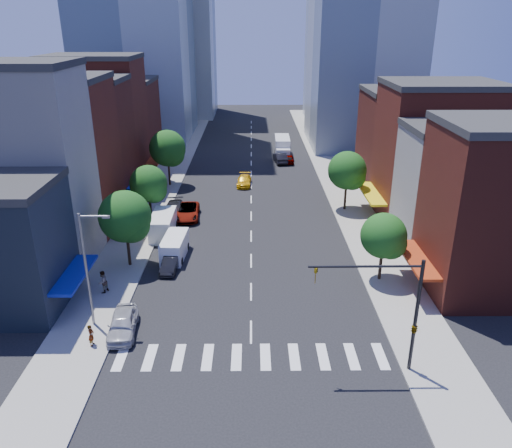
{
  "coord_description": "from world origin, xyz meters",
  "views": [
    {
      "loc": [
        0.11,
        -31.5,
        21.54
      ],
      "look_at": [
        0.45,
        9.18,
        5.0
      ],
      "focal_mm": 35.0,
      "sensor_mm": 36.0,
      "label": 1
    }
  ],
  "objects_px": {
    "taxi": "(244,181)",
    "box_truck": "(282,148)",
    "parked_car_front": "(123,323)",
    "cargo_van_far": "(163,225)",
    "cargo_van_near": "(174,247)",
    "pedestrian_near": "(91,335)",
    "pedestrian_far": "(103,282)",
    "parked_car_rear": "(175,210)",
    "parked_car_second": "(171,264)",
    "parked_car_third": "(187,212)",
    "traffic_car_oncoming": "(280,158)",
    "traffic_car_far": "(289,159)"
  },
  "relations": [
    {
      "from": "taxi",
      "to": "box_truck",
      "type": "distance_m",
      "value": 17.56
    },
    {
      "from": "parked_car_front",
      "to": "cargo_van_far",
      "type": "relative_size",
      "value": 0.84
    },
    {
      "from": "cargo_van_far",
      "to": "taxi",
      "type": "bearing_deg",
      "value": 63.91
    },
    {
      "from": "cargo_van_near",
      "to": "cargo_van_far",
      "type": "relative_size",
      "value": 0.89
    },
    {
      "from": "cargo_van_far",
      "to": "pedestrian_near",
      "type": "distance_m",
      "value": 19.96
    },
    {
      "from": "pedestrian_far",
      "to": "cargo_van_near",
      "type": "bearing_deg",
      "value": 169.45
    },
    {
      "from": "parked_car_rear",
      "to": "cargo_van_far",
      "type": "bearing_deg",
      "value": -99.25
    },
    {
      "from": "taxi",
      "to": "parked_car_second",
      "type": "bearing_deg",
      "value": -101.12
    },
    {
      "from": "parked_car_front",
      "to": "parked_car_third",
      "type": "distance_m",
      "value": 23.53
    },
    {
      "from": "parked_car_rear",
      "to": "traffic_car_oncoming",
      "type": "xyz_separation_m",
      "value": [
        13.85,
        24.42,
        0.01
      ]
    },
    {
      "from": "parked_car_front",
      "to": "traffic_car_far",
      "type": "bearing_deg",
      "value": 66.76
    },
    {
      "from": "box_truck",
      "to": "pedestrian_far",
      "type": "height_order",
      "value": "box_truck"
    },
    {
      "from": "parked_car_third",
      "to": "cargo_van_near",
      "type": "height_order",
      "value": "cargo_van_near"
    },
    {
      "from": "taxi",
      "to": "traffic_car_oncoming",
      "type": "relative_size",
      "value": 0.94
    },
    {
      "from": "cargo_van_far",
      "to": "taxi",
      "type": "relative_size",
      "value": 1.23
    },
    {
      "from": "pedestrian_near",
      "to": "cargo_van_near",
      "type": "bearing_deg",
      "value": -12.52
    },
    {
      "from": "taxi",
      "to": "cargo_van_far",
      "type": "bearing_deg",
      "value": -112.47
    },
    {
      "from": "cargo_van_near",
      "to": "pedestrian_far",
      "type": "relative_size",
      "value": 2.62
    },
    {
      "from": "parked_car_front",
      "to": "traffic_car_oncoming",
      "type": "height_order",
      "value": "parked_car_front"
    },
    {
      "from": "traffic_car_far",
      "to": "pedestrian_near",
      "type": "height_order",
      "value": "pedestrian_near"
    },
    {
      "from": "parked_car_second",
      "to": "cargo_van_near",
      "type": "xyz_separation_m",
      "value": [
        -0.01,
        2.74,
        0.42
      ]
    },
    {
      "from": "parked_car_third",
      "to": "traffic_car_far",
      "type": "xyz_separation_m",
      "value": [
        13.62,
        24.72,
        -0.09
      ]
    },
    {
      "from": "cargo_van_far",
      "to": "box_truck",
      "type": "xyz_separation_m",
      "value": [
        14.83,
        34.23,
        0.32
      ]
    },
    {
      "from": "parked_car_third",
      "to": "cargo_van_near",
      "type": "xyz_separation_m",
      "value": [
        -0.01,
        -10.55,
        0.25
      ]
    },
    {
      "from": "parked_car_third",
      "to": "traffic_car_oncoming",
      "type": "bearing_deg",
      "value": 60.4
    },
    {
      "from": "parked_car_rear",
      "to": "box_truck",
      "type": "xyz_separation_m",
      "value": [
        14.41,
        28.48,
        0.72
      ]
    },
    {
      "from": "traffic_car_oncoming",
      "to": "parked_car_second",
      "type": "bearing_deg",
      "value": 64.98
    },
    {
      "from": "pedestrian_near",
      "to": "box_truck",
      "type": "bearing_deg",
      "value": -14.97
    },
    {
      "from": "parked_car_second",
      "to": "traffic_car_oncoming",
      "type": "relative_size",
      "value": 0.78
    },
    {
      "from": "parked_car_front",
      "to": "taxi",
      "type": "bearing_deg",
      "value": 71.47
    },
    {
      "from": "parked_car_rear",
      "to": "pedestrian_far",
      "type": "distance_m",
      "value": 18.45
    },
    {
      "from": "taxi",
      "to": "pedestrian_far",
      "type": "height_order",
      "value": "pedestrian_far"
    },
    {
      "from": "parked_car_front",
      "to": "traffic_car_oncoming",
      "type": "relative_size",
      "value": 0.97
    },
    {
      "from": "traffic_car_far",
      "to": "pedestrian_near",
      "type": "bearing_deg",
      "value": 72.93
    },
    {
      "from": "parked_car_third",
      "to": "pedestrian_far",
      "type": "distance_m",
      "value": 18.33
    },
    {
      "from": "box_truck",
      "to": "pedestrian_near",
      "type": "height_order",
      "value": "box_truck"
    },
    {
      "from": "cargo_van_near",
      "to": "pedestrian_near",
      "type": "height_order",
      "value": "cargo_van_near"
    },
    {
      "from": "parked_car_rear",
      "to": "pedestrian_far",
      "type": "bearing_deg",
      "value": -105.94
    },
    {
      "from": "cargo_van_near",
      "to": "taxi",
      "type": "bearing_deg",
      "value": 77.44
    },
    {
      "from": "cargo_van_far",
      "to": "taxi",
      "type": "distance_m",
      "value": 19.79
    },
    {
      "from": "parked_car_rear",
      "to": "traffic_car_oncoming",
      "type": "relative_size",
      "value": 1.12
    },
    {
      "from": "cargo_van_far",
      "to": "cargo_van_near",
      "type": "bearing_deg",
      "value": -70.08
    },
    {
      "from": "parked_car_second",
      "to": "parked_car_third",
      "type": "distance_m",
      "value": 13.3
    },
    {
      "from": "cargo_van_near",
      "to": "cargo_van_far",
      "type": "bearing_deg",
      "value": 113.69
    },
    {
      "from": "parked_car_front",
      "to": "box_truck",
      "type": "distance_m",
      "value": 54.48
    },
    {
      "from": "traffic_car_far",
      "to": "pedestrian_far",
      "type": "relative_size",
      "value": 2.14
    },
    {
      "from": "cargo_van_far",
      "to": "traffic_car_oncoming",
      "type": "bearing_deg",
      "value": 64.04
    },
    {
      "from": "traffic_car_oncoming",
      "to": "cargo_van_far",
      "type": "bearing_deg",
      "value": 57.47
    },
    {
      "from": "parked_car_third",
      "to": "traffic_car_far",
      "type": "height_order",
      "value": "parked_car_third"
    },
    {
      "from": "traffic_car_oncoming",
      "to": "parked_car_rear",
      "type": "bearing_deg",
      "value": 53.22
    }
  ]
}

